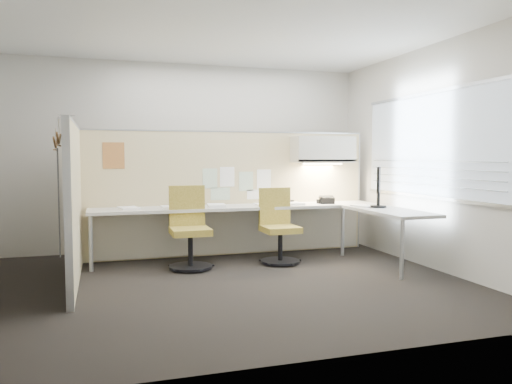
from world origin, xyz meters
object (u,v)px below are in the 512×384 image
object	(u,v)px
chair_right	(278,228)
chair_left	(189,230)
desk	(266,215)
monitor	(379,184)
phone	(327,200)

from	to	relation	value
chair_right	chair_left	bearing A→B (deg)	177.89
desk	monitor	world-z (taller)	monitor
desk	chair_left	xyz separation A→B (m)	(-1.10, -0.25, -0.12)
monitor	phone	world-z (taller)	monitor
desk	monitor	distance (m)	1.57
desk	chair_right	world-z (taller)	chair_right
chair_left	phone	xyz separation A→B (m)	(2.06, 0.36, 0.30)
phone	desk	bearing A→B (deg)	-158.19
chair_left	desk	bearing A→B (deg)	12.72
chair_right	monitor	size ratio (longest dim) A/B	1.82
chair_left	phone	distance (m)	2.11
desk	monitor	size ratio (longest dim) A/B	7.47
chair_right	phone	distance (m)	1.00
chair_right	phone	bearing A→B (deg)	21.95
chair_left	chair_right	xyz separation A→B (m)	(1.19, -0.02, -0.02)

